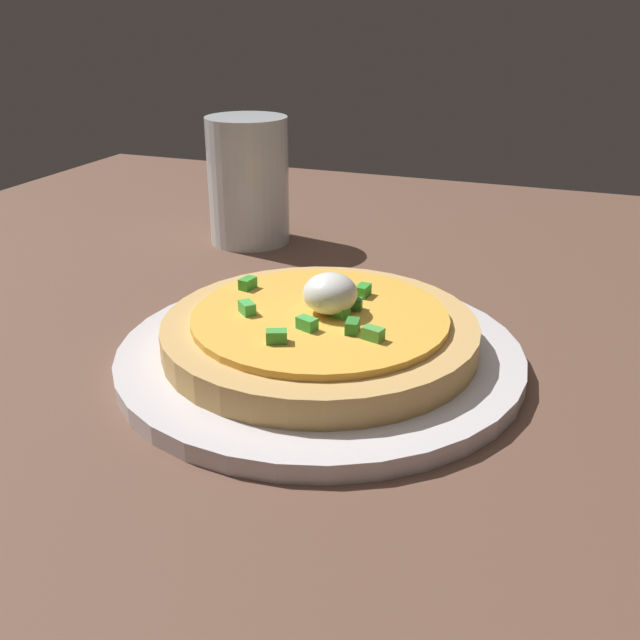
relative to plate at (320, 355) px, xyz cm
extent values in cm
cube|color=brown|center=(5.60, 11.75, -1.89)|extent=(104.33, 89.98, 2.54)
cylinder|color=silver|center=(0.00, 0.00, 0.00)|extent=(27.59, 27.59, 1.24)
cylinder|color=tan|center=(0.00, 0.00, 1.62)|extent=(21.32, 21.32, 2.00)
cylinder|color=#F2B03F|center=(0.00, 0.00, 2.86)|extent=(17.28, 17.28, 0.49)
ellipsoid|color=white|center=(0.43, -0.56, 4.47)|extent=(3.64, 3.64, 2.72)
cube|color=#367F37|center=(1.42, -1.80, 3.51)|extent=(0.99, 1.39, 0.80)
cube|color=green|center=(4.01, -1.75, 3.51)|extent=(1.34, 0.89, 0.80)
cube|color=green|center=(-1.70, 4.57, 3.51)|extent=(1.44, 1.49, 0.80)
cube|color=#55B248|center=(-2.64, -4.50, 3.51)|extent=(1.11, 1.45, 0.80)
cube|color=green|center=(-2.68, -0.12, 3.51)|extent=(1.21, 1.48, 0.80)
cube|color=green|center=(2.39, 6.52, 3.51)|extent=(1.41, 1.03, 0.80)
cube|color=green|center=(-5.11, 0.91, 3.51)|extent=(1.24, 1.49, 0.80)
cube|color=#32862F|center=(-2.04, -2.96, 3.51)|extent=(1.39, 0.99, 0.80)
cube|color=green|center=(-0.04, -1.39, 3.51)|extent=(1.25, 1.49, 0.80)
cylinder|color=silver|center=(23.29, 16.50, 5.67)|extent=(8.12, 8.12, 12.58)
cylinder|color=orange|center=(23.29, 16.50, 4.54)|extent=(7.14, 7.14, 9.51)
camera|label=1|loc=(-41.28, -15.59, 22.27)|focal=40.36mm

